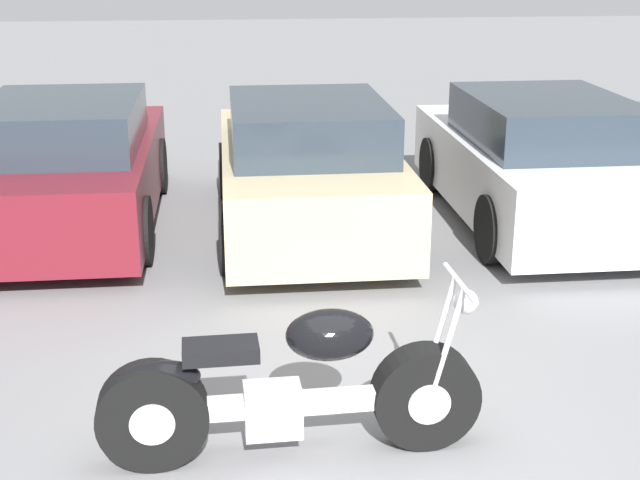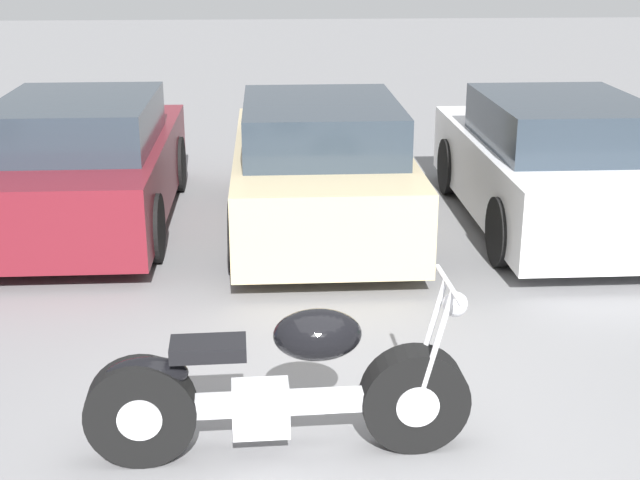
% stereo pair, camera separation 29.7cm
% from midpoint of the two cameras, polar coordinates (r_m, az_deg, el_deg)
% --- Properties ---
extents(ground_plane, '(60.00, 60.00, 0.00)m').
position_cam_midpoint_polar(ground_plane, '(5.49, 1.84, -13.99)').
color(ground_plane, slate).
extents(motorcycle, '(2.29, 0.62, 1.07)m').
position_cam_midpoint_polar(motorcycle, '(5.35, -3.63, -9.59)').
color(motorcycle, black).
rests_on(motorcycle, ground_plane).
extents(parked_car_maroon, '(1.84, 4.07, 1.41)m').
position_cam_midpoint_polar(parked_car_maroon, '(9.81, -16.61, 4.46)').
color(parked_car_maroon, maroon).
rests_on(parked_car_maroon, ground_plane).
extents(parked_car_champagne, '(1.84, 4.07, 1.41)m').
position_cam_midpoint_polar(parked_car_champagne, '(9.37, -1.77, 4.59)').
color(parked_car_champagne, '#C6B284').
rests_on(parked_car_champagne, ground_plane).
extents(parked_car_white, '(1.84, 4.07, 1.41)m').
position_cam_midpoint_polar(parked_car_white, '(9.87, 12.85, 4.86)').
color(parked_car_white, white).
rests_on(parked_car_white, ground_plane).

